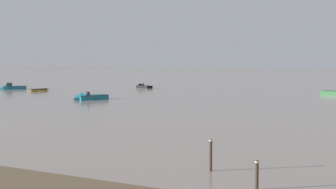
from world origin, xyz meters
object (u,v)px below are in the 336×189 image
Objects in this scene: motorboat_moored_1 at (142,87)px; motorboat_moored_4 at (87,98)px; rowboat_moored_0 at (39,90)px; mooring_post_near at (211,156)px; motorboat_moored_0 at (10,88)px; mooring_post_left at (257,176)px.

motorboat_moored_4 reaches higher than motorboat_moored_1.
mooring_post_near reaches higher than rowboat_moored_0.
rowboat_moored_0 is (-13.82, -19.28, -0.03)m from motorboat_moored_1.
rowboat_moored_0 is at bearing 118.03° from motorboat_moored_0.
motorboat_moored_0 is at bearing 143.36° from mooring_post_near.
motorboat_moored_0 is 0.89× the size of motorboat_moored_4.
motorboat_moored_1 reaches higher than rowboat_moored_0.
mooring_post_left reaches higher than motorboat_moored_1.
motorboat_moored_0 is at bearing 56.31° from motorboat_moored_1.
motorboat_moored_0 reaches higher than motorboat_moored_1.
motorboat_moored_1 is 3.09× the size of mooring_post_left.
motorboat_moored_1 is 23.72m from rowboat_moored_0.
motorboat_moored_1 is at bearing 164.92° from motorboat_moored_0.
rowboat_moored_0 is (9.98, -1.89, -0.14)m from motorboat_moored_0.
mooring_post_near is at bearing 143.57° from mooring_post_left.
motorboat_moored_1 is 1.07× the size of rowboat_moored_0.
mooring_post_left is (46.09, -69.35, 0.47)m from motorboat_moored_1.
motorboat_moored_4 is at bearing 104.49° from motorboat_moored_0.
motorboat_moored_4 reaches higher than rowboat_moored_0.
motorboat_moored_0 is 3.51× the size of mooring_post_left.
motorboat_moored_0 is at bearing 143.37° from mooring_post_left.
mooring_post_left reaches higher than rowboat_moored_0.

